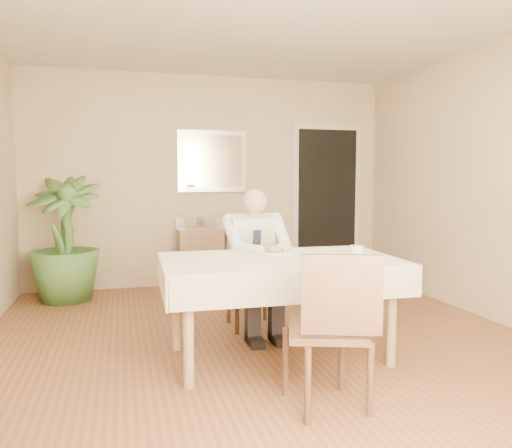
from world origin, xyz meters
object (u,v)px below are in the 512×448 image
object	(u,v)px
dining_table	(279,269)
potted_palm	(65,239)
chair_far	(249,272)
sideboard	(215,257)
coffee_mug	(357,251)
seated_man	(258,254)
chair_near	(333,322)

from	to	relation	value
dining_table	potted_palm	bearing A→B (deg)	128.28
chair_far	potted_palm	xyz separation A→B (m)	(-1.71, 1.41, 0.20)
chair_far	sideboard	distance (m)	1.70
dining_table	chair_far	bearing A→B (deg)	91.44
sideboard	potted_palm	xyz separation A→B (m)	(-1.71, -0.29, 0.32)
dining_table	coffee_mug	distance (m)	0.59
dining_table	potted_palm	world-z (taller)	potted_palm
coffee_mug	sideboard	bearing A→B (deg)	101.84
dining_table	seated_man	xyz separation A→B (m)	(-0.00, 0.59, 0.02)
potted_palm	dining_table	bearing A→B (deg)	-53.16
dining_table	sideboard	distance (m)	2.59
chair_far	potted_palm	size ratio (longest dim) A/B	0.63
chair_near	potted_palm	xyz separation A→B (m)	(-1.74, 3.20, 0.16)
coffee_mug	potted_palm	world-z (taller)	potted_palm
chair_near	sideboard	world-z (taller)	chair_near
coffee_mug	potted_palm	size ratio (longest dim) A/B	0.08
chair_near	sideboard	size ratio (longest dim) A/B	1.03
dining_table	chair_near	distance (m)	0.92
chair_far	coffee_mug	bearing A→B (deg)	-55.95
chair_far	coffee_mug	xyz separation A→B (m)	(0.56, -1.01, 0.31)
chair_far	seated_man	distance (m)	0.35
seated_man	potted_palm	distance (m)	2.41
dining_table	potted_palm	distance (m)	2.86
potted_palm	chair_far	bearing A→B (deg)	-39.43
seated_man	dining_table	bearing A→B (deg)	-90.00
dining_table	coffee_mug	world-z (taller)	coffee_mug
chair_far	sideboard	size ratio (longest dim) A/B	0.96
sideboard	seated_man	bearing A→B (deg)	-91.63
seated_man	chair_far	bearing A→B (deg)	90.00
chair_far	sideboard	world-z (taller)	chair_far
chair_far	potted_palm	bearing A→B (deg)	145.40
sideboard	dining_table	bearing A→B (deg)	-91.66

